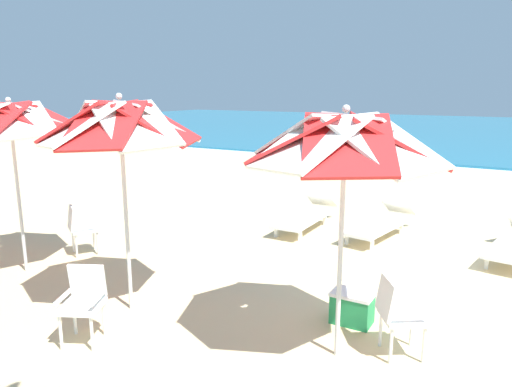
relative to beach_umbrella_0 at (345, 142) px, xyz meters
The scene contains 11 objects.
ground_plane 3.75m from the beach_umbrella_0, 77.94° to the left, with size 80.00×80.00×0.00m, color beige.
surf_foam 14.29m from the beach_umbrella_0, 87.49° to the left, with size 80.00×0.70×0.01m, color white.
beach_umbrella_0 is the anchor object (origin of this frame).
plastic_chair_0 1.92m from the beach_umbrella_0, 30.27° to the left, with size 0.63×0.61×0.87m.
beach_umbrella_1 2.75m from the beach_umbrella_0, behind, with size 1.97×1.97×2.78m.
plastic_chair_1 3.37m from the beach_umbrella_0, 156.83° to the right, with size 0.59×0.61×0.87m.
beach_umbrella_2 5.15m from the beach_umbrella_0, behind, with size 2.20×2.20×2.71m.
plastic_chair_2 5.40m from the beach_umbrella_0, behind, with size 0.61×0.62×0.87m.
sun_lounger_1 4.97m from the beach_umbrella_0, 99.76° to the left, with size 0.99×2.22×0.62m.
sun_lounger_2 5.24m from the beach_umbrella_0, 117.87° to the left, with size 0.64×2.15×0.62m.
cooler_box 2.25m from the beach_umbrella_0, 96.80° to the left, with size 0.50×0.34×0.40m.
Camera 1 is at (0.95, -7.38, 2.81)m, focal length 33.41 mm.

